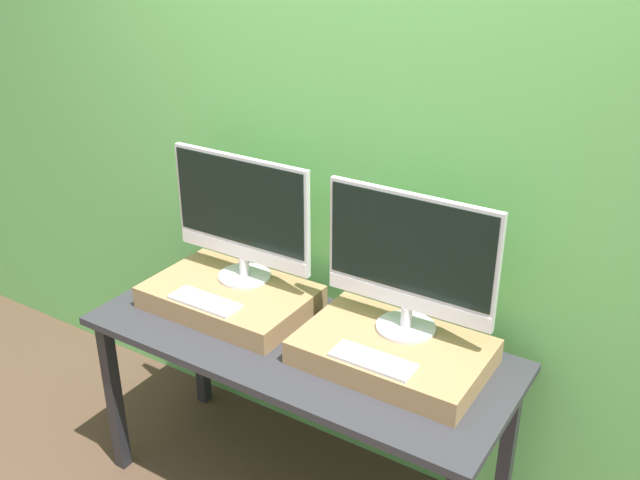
% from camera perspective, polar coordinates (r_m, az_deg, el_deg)
% --- Properties ---
extents(wall_back, '(8.00, 0.04, 2.60)m').
position_cam_1_polar(wall_back, '(2.70, 2.80, 5.83)').
color(wall_back, '#66B75B').
rests_on(wall_back, ground_plane).
extents(workbench, '(1.60, 0.65, 0.75)m').
position_cam_1_polar(workbench, '(2.69, -1.76, -9.48)').
color(workbench, '#2D2D33').
rests_on(workbench, ground_plane).
extents(wooden_riser_left, '(0.64, 0.42, 0.09)m').
position_cam_1_polar(wooden_riser_left, '(2.84, -7.18, -4.51)').
color(wooden_riser_left, '#99754C').
rests_on(wooden_riser_left, workbench).
extents(monitor_left, '(0.62, 0.21, 0.51)m').
position_cam_1_polar(monitor_left, '(2.77, -6.32, 2.05)').
color(monitor_left, silver).
rests_on(monitor_left, wooden_riser_left).
extents(keyboard_left, '(0.29, 0.11, 0.01)m').
position_cam_1_polar(keyboard_left, '(2.72, -9.20, -4.86)').
color(keyboard_left, silver).
rests_on(keyboard_left, wooden_riser_left).
extents(wooden_riser_right, '(0.64, 0.42, 0.09)m').
position_cam_1_polar(wooden_riser_right, '(2.51, 5.85, -8.87)').
color(wooden_riser_right, '#99754C').
rests_on(wooden_riser_right, workbench).
extents(monitor_right, '(0.62, 0.21, 0.51)m').
position_cam_1_polar(monitor_right, '(2.42, 7.18, -1.52)').
color(monitor_right, silver).
rests_on(monitor_right, wooden_riser_right).
extents(keyboard_right, '(0.29, 0.11, 0.01)m').
position_cam_1_polar(keyboard_right, '(2.37, 4.25, -9.56)').
color(keyboard_right, silver).
rests_on(keyboard_right, wooden_riser_right).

